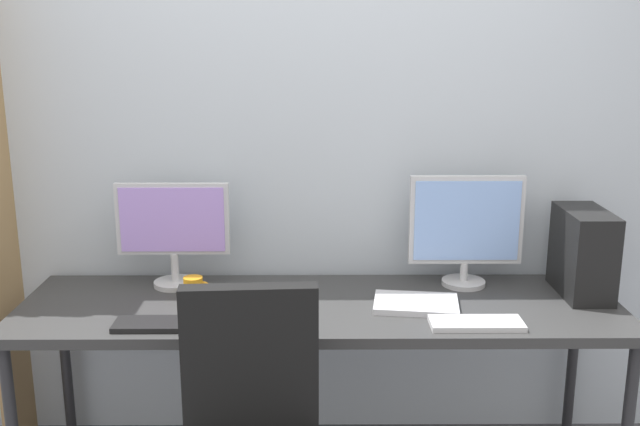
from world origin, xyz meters
TOP-DOWN VIEW (x-y plane):
  - wall_back at (0.00, 1.02)m, footprint 4.73×0.10m
  - desk at (0.00, 0.60)m, footprint 2.33×0.68m
  - monitor_left at (-0.60, 0.81)m, footprint 0.46×0.18m
  - monitor_right at (0.60, 0.81)m, footprint 0.47×0.18m
  - pc_tower at (1.05, 0.70)m, footprint 0.17×0.34m
  - keyboard_left at (-0.56, 0.37)m, footprint 0.36×0.13m
  - keyboard_right at (0.56, 0.37)m, footprint 0.33×0.13m
  - computer_mouse at (-0.18, 0.40)m, footprint 0.06×0.10m
  - laptop_closed at (0.37, 0.56)m, footprint 0.35×0.26m
  - coffee_mug at (-0.50, 0.65)m, footprint 0.11×0.08m

SIDE VIEW (x-z plane):
  - desk at x=0.00m, z-range 0.32..1.06m
  - keyboard_left at x=-0.56m, z-range 0.74..0.76m
  - keyboard_right at x=0.56m, z-range 0.74..0.76m
  - laptop_closed at x=0.37m, z-range 0.74..0.76m
  - computer_mouse at x=-0.18m, z-range 0.74..0.77m
  - coffee_mug at x=-0.50m, z-range 0.74..0.83m
  - pc_tower at x=1.05m, z-range 0.74..1.09m
  - monitor_left at x=-0.60m, z-range 0.77..1.21m
  - monitor_right at x=0.60m, z-range 0.76..1.22m
  - wall_back at x=0.00m, z-range 0.00..2.60m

